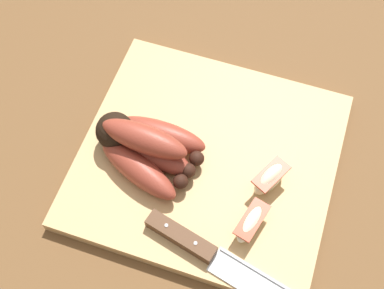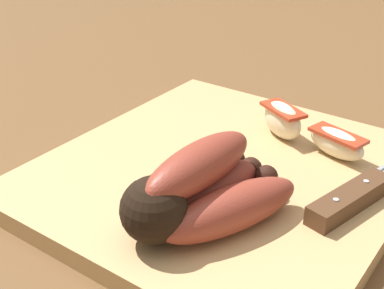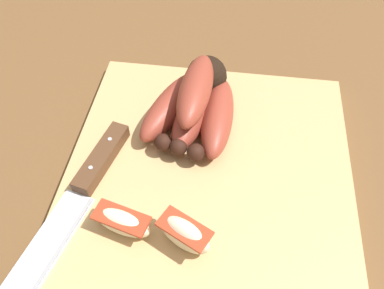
% 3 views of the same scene
% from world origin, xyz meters
% --- Properties ---
extents(ground_plane, '(6.00, 6.00, 0.00)m').
position_xyz_m(ground_plane, '(0.00, 0.00, 0.00)').
color(ground_plane, brown).
extents(cutting_board, '(0.36, 0.34, 0.02)m').
position_xyz_m(cutting_board, '(-0.01, 0.02, 0.01)').
color(cutting_board, tan).
rests_on(cutting_board, ground_plane).
extents(banana_bunch, '(0.16, 0.12, 0.07)m').
position_xyz_m(banana_bunch, '(0.07, 0.04, 0.05)').
color(banana_bunch, black).
rests_on(banana_bunch, cutting_board).
extents(chefs_knife, '(0.28, 0.09, 0.02)m').
position_xyz_m(chefs_knife, '(-0.06, 0.15, 0.03)').
color(chefs_knife, silver).
rests_on(chefs_knife, cutting_board).
extents(apple_wedge_near, '(0.05, 0.06, 0.04)m').
position_xyz_m(apple_wedge_near, '(-0.10, 0.03, 0.04)').
color(apple_wedge_near, beige).
rests_on(apple_wedge_near, cutting_board).
extents(apple_wedge_middle, '(0.04, 0.07, 0.03)m').
position_xyz_m(apple_wedge_middle, '(-0.10, 0.10, 0.04)').
color(apple_wedge_middle, beige).
rests_on(apple_wedge_middle, cutting_board).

